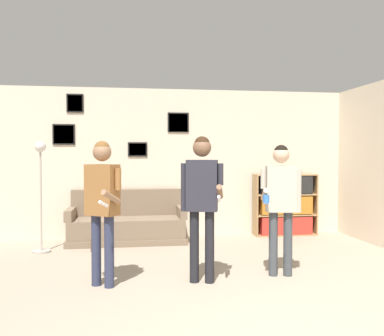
# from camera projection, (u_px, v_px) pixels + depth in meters

# --- Properties ---
(wall_back) EXTENTS (8.13, 0.08, 2.70)m
(wall_back) POSITION_uv_depth(u_px,v_px,m) (192.00, 163.00, 7.90)
(wall_back) COLOR beige
(wall_back) RESTS_ON ground_plane
(couch) EXTENTS (1.99, 0.80, 0.89)m
(couch) POSITION_uv_depth(u_px,v_px,m) (127.00, 225.00, 7.35)
(couch) COLOR #7A6651
(couch) RESTS_ON ground_plane
(bookshelf) EXTENTS (1.17, 0.30, 1.14)m
(bookshelf) POSITION_uv_depth(u_px,v_px,m) (285.00, 205.00, 7.96)
(bookshelf) COLOR #A87F51
(bookshelf) RESTS_ON ground_plane
(floor_lamp) EXTENTS (0.28, 0.28, 1.71)m
(floor_lamp) POSITION_uv_depth(u_px,v_px,m) (41.00, 185.00, 6.54)
(floor_lamp) COLOR #ADA89E
(floor_lamp) RESTS_ON ground_plane
(person_player_foreground_left) EXTENTS (0.43, 0.60, 1.66)m
(person_player_foreground_left) POSITION_uv_depth(u_px,v_px,m) (102.00, 197.00, 4.84)
(person_player_foreground_left) COLOR #2D334C
(person_player_foreground_left) RESTS_ON ground_plane
(person_player_foreground_center) EXTENTS (0.49, 0.54, 1.72)m
(person_player_foreground_center) POSITION_uv_depth(u_px,v_px,m) (202.00, 192.00, 4.99)
(person_player_foreground_center) COLOR black
(person_player_foreground_center) RESTS_ON ground_plane
(person_watcher_holding_cup) EXTENTS (0.55, 0.39, 1.62)m
(person_watcher_holding_cup) POSITION_uv_depth(u_px,v_px,m) (281.00, 196.00, 5.27)
(person_watcher_holding_cup) COLOR #3D4247
(person_watcher_holding_cup) RESTS_ON ground_plane
(bottle_on_floor) EXTENTS (0.07, 0.07, 0.27)m
(bottle_on_floor) POSITION_uv_depth(u_px,v_px,m) (93.00, 245.00, 6.61)
(bottle_on_floor) COLOR brown
(bottle_on_floor) RESTS_ON ground_plane
(drinking_cup) EXTENTS (0.08, 0.08, 0.11)m
(drinking_cup) POSITION_uv_depth(u_px,v_px,m) (287.00, 171.00, 7.95)
(drinking_cup) COLOR red
(drinking_cup) RESTS_ON bookshelf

